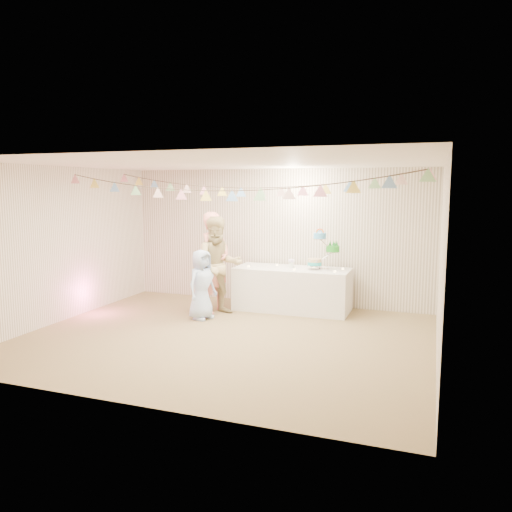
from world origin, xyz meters
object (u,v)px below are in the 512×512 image
(cake_stand, at_px, (323,252))
(person_adult_a, at_px, (215,262))
(person_child, at_px, (202,284))
(person_adult_b, at_px, (219,266))
(table, at_px, (292,289))

(cake_stand, height_order, person_adult_a, person_adult_a)
(person_child, bearing_deg, person_adult_a, 16.43)
(person_adult_a, distance_m, person_child, 0.61)
(person_adult_b, height_order, person_child, person_adult_b)
(person_child, bearing_deg, table, -31.57)
(cake_stand, bearing_deg, person_adult_b, -156.17)
(table, xyz_separation_m, person_adult_a, (-1.28, -0.60, 0.52))
(person_adult_a, height_order, person_child, person_adult_a)
(table, xyz_separation_m, person_adult_b, (-1.16, -0.70, 0.48))
(person_adult_a, distance_m, person_adult_b, 0.17)
(person_adult_b, bearing_deg, person_child, -143.36)
(table, bearing_deg, person_adult_a, -155.09)
(cake_stand, xyz_separation_m, person_adult_b, (-1.71, -0.75, -0.22))
(person_adult_a, bearing_deg, cake_stand, -55.68)
(person_adult_b, relative_size, person_child, 1.45)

